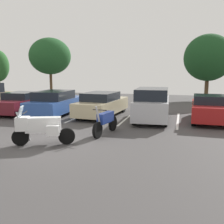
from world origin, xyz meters
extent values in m
cube|color=#423F3F|center=(0.00, 0.00, -0.05)|extent=(44.00, 44.00, 0.10)
cylinder|color=black|center=(-0.66, -0.29, 0.30)|extent=(0.61, 0.33, 0.61)
cylinder|color=black|center=(0.87, 0.31, 0.30)|extent=(0.61, 0.33, 0.61)
cube|color=white|center=(0.10, 0.01, 0.75)|extent=(1.29, 0.81, 0.54)
cylinder|color=#B2B2B7|center=(-0.55, -0.25, 0.70)|extent=(0.48, 0.25, 1.08)
cylinder|color=black|center=(-0.48, -0.22, 1.21)|extent=(0.26, 0.59, 0.04)
cube|color=white|center=(-0.57, -0.26, 0.81)|extent=(0.58, 0.60, 0.49)
cube|color=#B2C1CC|center=(-0.62, -0.27, 1.25)|extent=(0.31, 0.47, 0.39)
cube|color=white|center=(0.57, -0.17, 0.60)|extent=(0.50, 0.38, 0.36)
cube|color=white|center=(0.32, 0.46, 0.60)|extent=(0.50, 0.38, 0.36)
cylinder|color=black|center=(1.69, 1.41, 0.33)|extent=(0.23, 0.68, 0.67)
cylinder|color=black|center=(1.93, 2.85, 0.33)|extent=(0.23, 0.68, 0.67)
cube|color=navy|center=(1.81, 2.13, 0.73)|extent=(0.46, 1.13, 0.43)
cylinder|color=#B2B2B7|center=(1.71, 1.53, 0.75)|extent=(0.15, 0.52, 1.14)
cylinder|color=black|center=(1.72, 1.60, 1.12)|extent=(0.62, 0.14, 0.04)
cube|color=silver|center=(-6.65, 6.18, 0.00)|extent=(0.12, 4.77, 0.01)
cube|color=silver|center=(-3.81, 6.18, 0.00)|extent=(0.12, 4.77, 0.01)
cube|color=silver|center=(-0.96, 6.18, 0.00)|extent=(0.12, 4.77, 0.01)
cube|color=silver|center=(1.89, 6.18, 0.00)|extent=(0.12, 4.77, 0.01)
cube|color=silver|center=(4.73, 6.18, 0.00)|extent=(0.12, 4.77, 0.01)
cylinder|color=black|center=(-7.26, 7.50, 0.31)|extent=(0.26, 0.62, 0.61)
cube|color=maroon|center=(-5.08, 6.29, 0.56)|extent=(2.01, 4.73, 0.73)
cube|color=black|center=(-5.08, 6.18, 1.14)|extent=(1.76, 2.07, 0.42)
cylinder|color=black|center=(-5.93, 7.84, 0.31)|extent=(0.24, 0.62, 0.61)
cylinder|color=black|center=(-4.36, 7.90, 0.31)|extent=(0.24, 0.62, 0.61)
cylinder|color=black|center=(-4.24, 4.73, 0.31)|extent=(0.24, 0.62, 0.61)
cube|color=#2D519E|center=(-2.60, 6.14, 0.61)|extent=(2.09, 4.97, 0.75)
cube|color=black|center=(-2.58, 5.82, 1.24)|extent=(1.84, 2.58, 0.52)
cylinder|color=black|center=(-3.48, 7.77, 0.36)|extent=(0.25, 0.72, 0.71)
cylinder|color=black|center=(-1.85, 7.84, 0.36)|extent=(0.25, 0.72, 0.71)
cylinder|color=black|center=(-3.34, 4.45, 0.36)|extent=(0.25, 0.72, 0.71)
cylinder|color=black|center=(-1.71, 4.51, 0.36)|extent=(0.25, 0.72, 0.71)
cube|color=#C1B289|center=(0.27, 6.51, 0.59)|extent=(2.17, 4.93, 0.76)
cube|color=black|center=(0.25, 6.26, 1.20)|extent=(1.85, 2.48, 0.47)
cylinder|color=black|center=(-0.39, 8.20, 0.32)|extent=(0.27, 0.65, 0.63)
cylinder|color=black|center=(1.17, 8.08, 0.32)|extent=(0.27, 0.65, 0.63)
cylinder|color=black|center=(-0.63, 4.94, 0.32)|extent=(0.27, 0.65, 0.63)
cylinder|color=black|center=(0.93, 4.82, 0.32)|extent=(0.27, 0.65, 0.63)
cube|color=#B7B7BC|center=(3.33, 5.94, 0.70)|extent=(1.97, 4.67, 0.98)
cube|color=black|center=(3.34, 5.69, 1.48)|extent=(1.75, 2.91, 0.57)
cylinder|color=black|center=(2.51, 7.47, 0.33)|extent=(0.25, 0.67, 0.66)
cylinder|color=black|center=(4.01, 7.54, 0.33)|extent=(0.25, 0.67, 0.66)
cylinder|color=black|center=(2.65, 4.35, 0.33)|extent=(0.25, 0.67, 0.66)
cylinder|color=black|center=(4.16, 4.41, 0.33)|extent=(0.25, 0.67, 0.66)
cube|color=maroon|center=(6.36, 6.33, 0.61)|extent=(2.02, 4.34, 0.76)
cube|color=black|center=(6.36, 6.21, 1.21)|extent=(1.77, 1.99, 0.43)
cylinder|color=black|center=(5.63, 7.81, 0.35)|extent=(0.25, 0.71, 0.71)
cylinder|color=black|center=(7.21, 7.75, 0.35)|extent=(0.25, 0.71, 0.71)
cylinder|color=black|center=(5.51, 4.92, 0.35)|extent=(0.25, 0.71, 0.71)
cylinder|color=#4C3823|center=(-9.74, 18.41, 1.17)|extent=(0.31, 0.31, 2.35)
ellipsoid|color=#1E4C23|center=(-9.74, 18.41, 4.39)|extent=(4.69, 4.69, 4.08)
cylinder|color=#4C3823|center=(7.11, 17.59, 0.89)|extent=(0.36, 0.36, 1.78)
ellipsoid|color=#19421E|center=(7.11, 17.59, 3.94)|extent=(4.46, 4.46, 4.32)
camera|label=1|loc=(4.88, -7.92, 2.64)|focal=40.50mm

